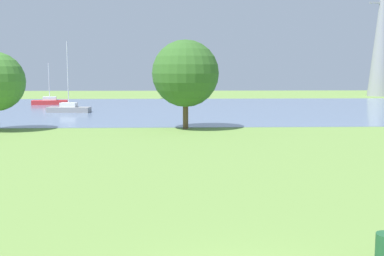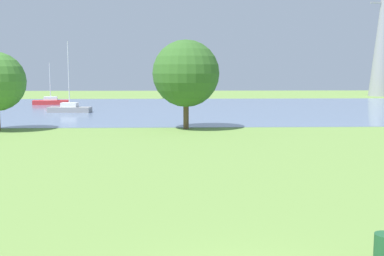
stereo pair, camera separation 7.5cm
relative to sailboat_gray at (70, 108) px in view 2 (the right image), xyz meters
name	(u,v)px [view 2 (the right image)]	position (x,y,z in m)	size (l,w,h in m)	color
ground_plane	(198,142)	(13.52, -22.61, -0.48)	(160.00, 160.00, 0.00)	olive
water_surface	(188,108)	(13.52, 5.39, -0.47)	(140.00, 40.00, 0.02)	slate
sailboat_gray	(70,108)	(0.00, 0.00, 0.00)	(4.93, 1.98, 7.93)	gray
sailboat_red	(51,101)	(-5.43, 12.53, -0.03)	(5.00, 2.37, 5.75)	red
tree_west_near	(186,74)	(12.89, -15.49, 4.01)	(5.40, 5.40, 7.20)	brown
electricity_pylon	(384,28)	(50.05, 32.98, 12.02)	(6.40, 4.40, 24.97)	gray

